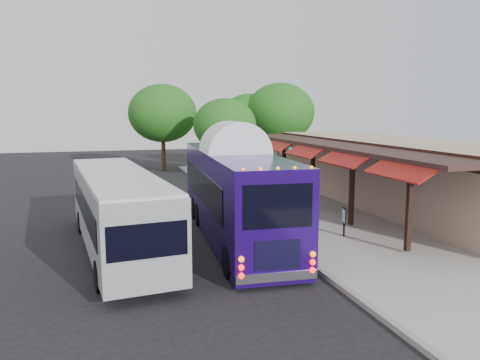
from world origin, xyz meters
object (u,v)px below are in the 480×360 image
object	(u,v)px
coach_bus	(234,189)
ped_b	(289,193)
sign_board	(344,217)
ped_c	(275,204)
ped_d	(245,174)
ped_a	(306,199)
city_bus	(118,208)

from	to	relation	value
coach_bus	ped_b	distance (m)	5.31
sign_board	coach_bus	bearing A→B (deg)	176.02
ped_c	ped_d	distance (m)	9.81
ped_c	sign_board	bearing A→B (deg)	90.56
ped_a	sign_board	world-z (taller)	ped_a
sign_board	ped_b	bearing A→B (deg)	109.82
city_bus	sign_board	world-z (taller)	city_bus
coach_bus	ped_d	distance (m)	11.12
coach_bus	ped_b	size ratio (longest dim) A/B	6.47
ped_d	sign_board	distance (m)	12.02
city_bus	ped_c	size ratio (longest dim) A/B	5.63
city_bus	ped_b	world-z (taller)	city_bus
ped_a	coach_bus	bearing A→B (deg)	178.80
coach_bus	ped_b	xyz separation A→B (m)	(3.83, 3.54, -0.96)
coach_bus	ped_b	bearing A→B (deg)	46.07
coach_bus	city_bus	distance (m)	4.66
coach_bus	sign_board	world-z (taller)	coach_bus
city_bus	ped_d	xyz separation A→B (m)	(8.22, 11.01, -0.51)
coach_bus	ped_c	xyz separation A→B (m)	(2.05, 0.79, -0.89)
ped_c	ped_d	bearing A→B (deg)	-140.75
ped_c	ped_d	world-z (taller)	ped_c
ped_a	ped_c	xyz separation A→B (m)	(-2.11, -1.48, 0.14)
ped_a	ped_d	xyz separation A→B (m)	(-0.55, 8.21, 0.12)
ped_c	sign_board	xyz separation A→B (m)	(2.10, -2.32, -0.21)
ped_b	ped_d	xyz separation A→B (m)	(-0.22, 6.94, 0.05)
ped_a	city_bus	bearing A→B (deg)	167.88
ped_b	sign_board	distance (m)	5.08
ped_d	city_bus	bearing A→B (deg)	50.14
ped_d	ped_b	bearing A→B (deg)	88.73
city_bus	ped_c	bearing A→B (deg)	4.73
ped_a	sign_board	xyz separation A→B (m)	(-0.01, -3.80, -0.07)
ped_c	ped_b	bearing A→B (deg)	-164.54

